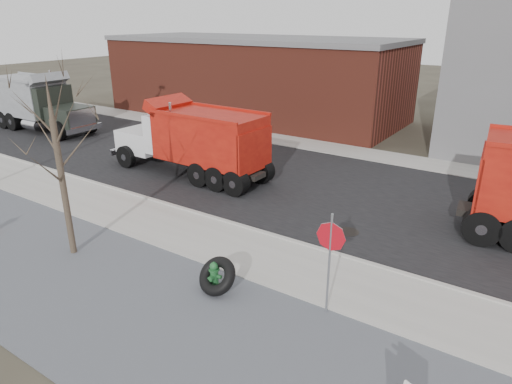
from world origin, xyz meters
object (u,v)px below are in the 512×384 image
Objects in this scene: truck_tire at (217,276)px; stop_sign at (330,247)px; dump_truck_grey at (36,101)px; fire_hydrant at (214,277)px; dump_truck_red_b at (193,138)px.

stop_sign reaches higher than truck_tire.
stop_sign is 0.33× the size of dump_truck_grey.
fire_hydrant is at bearing 155.92° from truck_tire.
truck_tire is 3.07m from stop_sign.
truck_tire is 0.14× the size of dump_truck_grey.
stop_sign is 23.81m from dump_truck_grey.
fire_hydrant is at bearing -145.62° from stop_sign.
fire_hydrant is 9.15m from dump_truck_red_b.
truck_tire is at bearing 135.68° from dump_truck_red_b.
dump_truck_grey reaches higher than stop_sign.
dump_truck_red_b reaches higher than truck_tire.
fire_hydrant is 0.30× the size of stop_sign.
stop_sign is 10.85m from dump_truck_red_b.
dump_truck_red_b is (-6.31, 6.50, 1.31)m from fire_hydrant.
dump_truck_grey is (-19.89, 7.77, 1.43)m from fire_hydrant.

